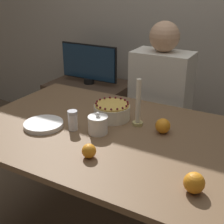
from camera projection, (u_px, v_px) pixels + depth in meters
name	position (u px, v px, depth m)	size (l,w,h in m)	color
wall_behind	(189.00, 2.00, 2.55)	(8.00, 0.05, 2.60)	#ADA393
dining_table	(103.00, 147.00, 1.69)	(1.43, 0.98, 0.75)	brown
cake	(112.00, 111.00, 1.76)	(0.20, 0.20, 0.10)	#EFE5CC
sugar_bowl	(98.00, 125.00, 1.60)	(0.10, 0.10, 0.12)	white
sugar_shaker	(73.00, 120.00, 1.63)	(0.05, 0.05, 0.11)	white
plate_stack	(44.00, 124.00, 1.68)	(0.21, 0.21, 0.02)	white
candle	(138.00, 107.00, 1.66)	(0.06, 0.06, 0.26)	tan
orange_fruit_0	(194.00, 183.00, 1.16)	(0.08, 0.08, 0.08)	orange
orange_fruit_1	(163.00, 126.00, 1.60)	(0.08, 0.08, 0.08)	orange
orange_fruit_2	(89.00, 151.00, 1.38)	(0.07, 0.07, 0.07)	orange
person_man_blue_shirt	(159.00, 120.00, 2.26)	(0.40, 0.34, 1.23)	#473D33
side_cabinet	(90.00, 111.00, 3.06)	(0.73, 0.55, 0.57)	#4C3828
tv_monitor	(89.00, 63.00, 2.87)	(0.58, 0.10, 0.37)	black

